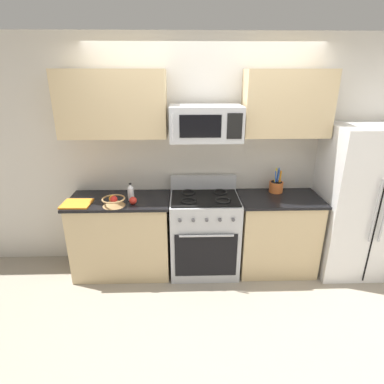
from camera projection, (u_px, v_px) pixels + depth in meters
The scene contains 14 objects.
ground_plane at pixel (207, 302), 3.19m from camera, with size 16.00×16.00×0.00m, color gray.
wall_back at pixel (203, 156), 3.62m from camera, with size 8.00×0.10×2.60m, color beige.
counter_left at pixel (122, 236), 3.56m from camera, with size 1.11×0.58×0.91m.
range_oven at pixel (204, 233), 3.58m from camera, with size 0.76×0.62×1.09m.
counter_right at pixel (276, 234), 3.61m from camera, with size 0.90×0.58×0.91m.
refrigerator at pixel (361, 202), 3.48m from camera, with size 0.88×0.69×1.70m.
microwave at pixel (206, 123), 3.16m from camera, with size 0.73×0.44×0.35m.
upper_cabinets_left at pixel (113, 104), 3.17m from camera, with size 1.10×0.34×0.67m.
upper_cabinets_right at pixel (287, 103), 3.22m from camera, with size 0.89×0.34×0.67m.
utensil_crock at pixel (276, 186), 3.58m from camera, with size 0.16×0.16×0.28m.
fruit_basket at pixel (114, 201), 3.22m from camera, with size 0.24×0.24×0.11m.
apple_loose at pixel (133, 201), 3.26m from camera, with size 0.08×0.08×0.08m, color red.
cutting_board at pixel (77, 204), 3.26m from camera, with size 0.29×0.26×0.02m, color orange.
bottle_vinegar at pixel (131, 192), 3.34m from camera, with size 0.07×0.07×0.19m.
Camera 1 is at (-0.23, -2.57, 2.20)m, focal length 29.13 mm.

